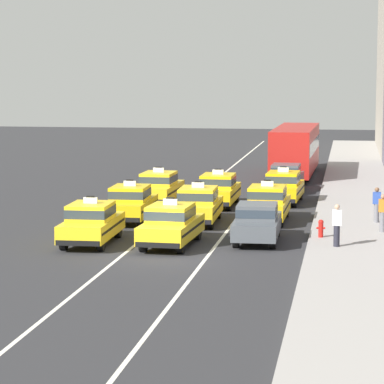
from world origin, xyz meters
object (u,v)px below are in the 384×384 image
(taxi_center_second, at_px, (198,204))
(sedan_right_nearest, at_px, (257,221))
(pedestrian_near_crosswalk, at_px, (377,205))
(taxi_right_second, at_px, (267,203))
(taxi_left_third, at_px, (159,187))
(pedestrian_mid_block, at_px, (337,225))
(pedestrian_by_storefront, at_px, (383,213))
(taxi_right_third, at_px, (283,187))
(taxi_left_nearest, at_px, (91,222))
(sedan_right_fourth, at_px, (286,177))
(fire_hydrant, at_px, (321,228))
(taxi_center_nearest, at_px, (171,224))
(taxi_center_third, at_px, (218,189))
(taxi_left_second, at_px, (130,203))
(bus_right_fifth, at_px, (295,148))

(taxi_center_second, height_order, sedan_right_nearest, taxi_center_second)
(pedestrian_near_crosswalk, bearing_deg, taxi_right_second, 176.30)
(taxi_left_third, relative_size, taxi_right_second, 1.01)
(pedestrian_near_crosswalk, bearing_deg, taxi_left_third, 153.58)
(pedestrian_mid_block, distance_m, pedestrian_by_storefront, 4.19)
(taxi_left_third, distance_m, taxi_right_third, 6.51)
(taxi_center_second, relative_size, pedestrian_near_crosswalk, 2.91)
(taxi_left_nearest, xyz_separation_m, taxi_right_third, (6.76, 13.23, 0.00))
(sedan_right_fourth, bearing_deg, pedestrian_by_storefront, -70.69)
(pedestrian_mid_block, xyz_separation_m, fire_hydrant, (-0.66, 2.00, -0.44))
(pedestrian_near_crosswalk, distance_m, pedestrian_mid_block, 6.54)
(pedestrian_near_crosswalk, bearing_deg, taxi_center_nearest, -141.76)
(taxi_center_second, xyz_separation_m, sedan_right_fourth, (3.15, 12.45, -0.03))
(sedan_right_nearest, distance_m, sedan_right_fourth, 16.78)
(taxi_center_nearest, bearing_deg, taxi_center_third, 88.36)
(taxi_right_third, xyz_separation_m, pedestrian_mid_block, (2.96, -13.03, 0.11))
(taxi_center_second, distance_m, taxi_center_third, 5.69)
(taxi_center_third, bearing_deg, taxi_right_third, 28.15)
(taxi_left_second, height_order, pedestrian_by_storefront, taxi_left_second)
(taxi_left_second, xyz_separation_m, pedestrian_by_storefront, (11.34, -1.95, 0.08))
(taxi_center_nearest, xyz_separation_m, pedestrian_by_storefront, (8.36, 3.88, 0.08))
(pedestrian_mid_block, bearing_deg, taxi_left_third, 128.40)
(taxi_left_nearest, relative_size, taxi_center_second, 1.00)
(taxi_left_third, distance_m, taxi_center_second, 6.89)
(taxi_left_nearest, height_order, taxi_left_third, same)
(taxi_center_third, distance_m, fire_hydrant, 10.82)
(taxi_left_nearest, relative_size, taxi_right_second, 1.00)
(taxi_center_nearest, relative_size, taxi_right_third, 1.00)
(taxi_center_second, relative_size, bus_right_fifth, 0.41)
(sedan_right_nearest, xyz_separation_m, pedestrian_mid_block, (3.21, -1.29, 0.14))
(taxi_center_nearest, bearing_deg, sedan_right_nearest, 23.22)
(taxi_left_nearest, bearing_deg, taxi_left_third, 88.23)
(taxi_center_nearest, distance_m, taxi_right_second, 7.50)
(taxi_left_third, bearing_deg, fire_hydrant, -48.44)
(taxi_left_second, distance_m, fire_hydrant, 9.57)
(taxi_left_second, height_order, taxi_right_second, same)
(taxi_center_nearest, xyz_separation_m, taxi_center_second, (0.19, 5.74, 0.00))
(bus_right_fifth, bearing_deg, taxi_left_second, -107.04)
(taxi_right_second, height_order, taxi_right_third, same)
(taxi_right_second, bearing_deg, bus_right_fifth, 89.55)
(taxi_left_third, xyz_separation_m, sedan_right_fourth, (6.20, 6.27, -0.03))
(pedestrian_mid_block, bearing_deg, sedan_right_nearest, 158.10)
(taxi_center_second, bearing_deg, taxi_center_nearest, -91.87)
(taxi_left_nearest, distance_m, pedestrian_near_crosswalk, 13.14)
(taxi_center_nearest, xyz_separation_m, bus_right_fifth, (3.40, 26.66, 0.94))
(taxi_center_nearest, height_order, sedan_right_nearest, taxi_center_nearest)
(taxi_right_second, relative_size, pedestrian_mid_block, 2.77)
(taxi_left_nearest, relative_size, fire_hydrant, 6.30)
(taxi_center_third, bearing_deg, taxi_left_nearest, -107.16)
(taxi_left_third, relative_size, taxi_center_nearest, 0.99)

